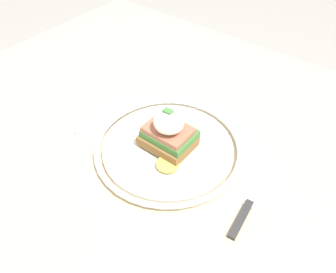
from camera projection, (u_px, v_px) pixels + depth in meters
dining_table at (162, 173)px, 0.70m from camera, size 1.11×0.91×0.72m
plate at (168, 147)px, 0.61m from camera, size 0.28×0.28×0.02m
sandwich at (169, 133)px, 0.58m from camera, size 0.10×0.10×0.08m
fork at (108, 111)px, 0.70m from camera, size 0.02×0.16×0.00m
knife at (250, 203)px, 0.53m from camera, size 0.03×0.18×0.01m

